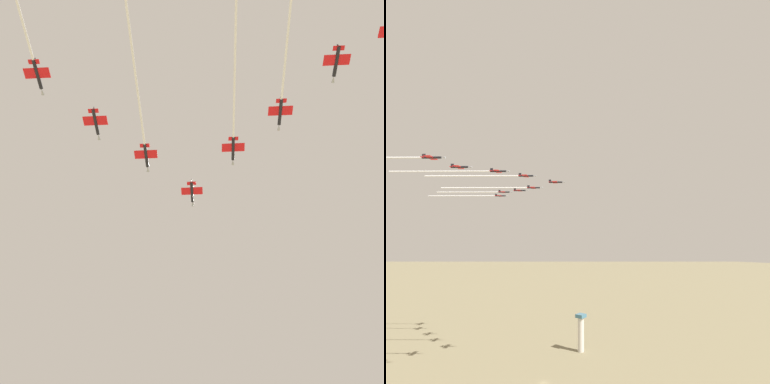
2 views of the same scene
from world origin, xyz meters
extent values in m
cylinder|color=black|center=(-9.72, -1.15, 116.09)|extent=(5.90, 7.66, 1.06)
cone|color=#9EA3AD|center=(-12.80, 3.15, 116.09)|extent=(1.94, 2.15, 1.01)
cube|color=red|center=(-9.44, -1.54, 116.05)|extent=(8.05, 6.98, 0.17)
cube|color=red|center=(-7.51, -4.24, 116.09)|extent=(3.44, 3.00, 0.17)
cube|color=black|center=(-7.56, -4.17, 116.96)|extent=(1.02, 1.34, 1.73)
cylinder|color=black|center=(-12.06, -23.14, 114.89)|extent=(5.90, 7.66, 1.06)
cone|color=#9EA3AD|center=(-15.14, -18.84, 114.89)|extent=(1.94, 2.15, 1.01)
cube|color=red|center=(-11.78, -23.53, 114.85)|extent=(8.05, 6.98, 0.17)
cube|color=red|center=(-9.86, -26.23, 114.89)|extent=(3.44, 3.00, 0.17)
cube|color=black|center=(-9.90, -26.16, 115.76)|extent=(1.02, 1.34, 1.73)
cylinder|color=white|center=(8.01, -51.21, 114.89)|extent=(35.71, 49.52, 0.74)
cylinder|color=black|center=(11.85, -6.04, 117.30)|extent=(5.90, 7.66, 1.06)
cone|color=#9EA3AD|center=(8.77, -1.73, 117.30)|extent=(1.94, 2.15, 1.01)
cube|color=red|center=(12.13, -6.43, 117.25)|extent=(8.05, 6.98, 0.17)
cube|color=red|center=(14.06, -9.12, 117.30)|extent=(3.44, 3.00, 0.17)
cube|color=black|center=(14.01, -9.06, 118.16)|extent=(1.02, 1.34, 1.73)
cylinder|color=white|center=(30.91, -32.69, 117.30)|extent=(33.69, 46.69, 0.74)
cylinder|color=black|center=(-16.62, -42.03, 115.24)|extent=(5.90, 7.66, 1.06)
cone|color=#9EA3AD|center=(-19.70, -37.73, 115.24)|extent=(1.94, 2.15, 1.01)
cube|color=red|center=(-16.34, -42.43, 115.20)|extent=(8.05, 6.98, 0.17)
cube|color=red|center=(-14.42, -45.12, 115.24)|extent=(3.44, 3.00, 0.17)
cube|color=black|center=(-14.46, -45.06, 116.11)|extent=(1.02, 1.34, 1.73)
cylinder|color=black|center=(31.20, -7.83, 116.94)|extent=(5.90, 7.66, 1.06)
cone|color=#9EA3AD|center=(28.12, -3.52, 116.94)|extent=(1.94, 2.15, 1.01)
cube|color=red|center=(31.48, -8.22, 116.90)|extent=(8.05, 6.98, 0.17)
cube|color=red|center=(33.41, -10.91, 116.94)|extent=(3.44, 3.00, 0.17)
cube|color=black|center=(33.36, -10.85, 117.81)|extent=(1.02, 1.34, 1.73)
cylinder|color=black|center=(-19.56, -63.19, 116.27)|extent=(5.90, 7.66, 1.06)
cone|color=#9EA3AD|center=(-22.64, -58.88, 116.27)|extent=(1.94, 2.15, 1.01)
cube|color=red|center=(-19.28, -63.58, 116.22)|extent=(8.05, 6.98, 0.17)
cube|color=red|center=(-17.36, -66.27, 116.27)|extent=(3.44, 3.00, 0.17)
cube|color=black|center=(-17.40, -66.21, 117.14)|extent=(1.02, 1.34, 1.73)
cylinder|color=black|center=(52.17, -11.88, 115.92)|extent=(5.90, 7.66, 1.06)
cone|color=#9EA3AD|center=(49.09, -7.57, 115.92)|extent=(1.94, 2.15, 1.01)
cube|color=red|center=(52.45, -12.27, 115.87)|extent=(8.05, 6.98, 0.17)
cube|color=red|center=(54.38, -14.96, 115.92)|extent=(3.44, 3.00, 0.17)
cube|color=black|center=(54.33, -14.90, 116.79)|extent=(1.02, 1.34, 1.73)
camera|label=1|loc=(39.33, -63.62, 3.81)|focal=35.56mm
camera|label=2|loc=(136.44, 124.07, 81.11)|focal=28.27mm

